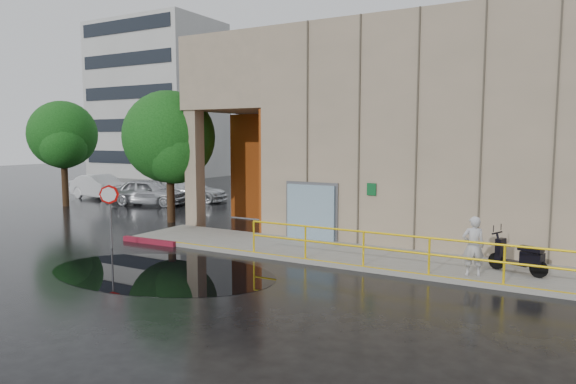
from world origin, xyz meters
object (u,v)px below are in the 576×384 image
object	(u,v)px
scooter	(519,247)
tree_near	(171,141)
tree_far	(63,137)
red_curb	(149,241)
stop_sign	(109,201)
car_b	(101,187)
person	(473,246)
car_a	(149,192)
car_c	(190,191)

from	to	relation	value
scooter	tree_near	size ratio (longest dim) A/B	0.28
scooter	tree_far	distance (m)	24.13
scooter	red_curb	xyz separation A→B (m)	(-12.24, -1.49, -0.79)
stop_sign	scooter	bearing A→B (deg)	-4.47
tree_near	red_curb	bearing A→B (deg)	-58.55
car_b	scooter	bearing A→B (deg)	-100.22
scooter	car_b	xyz separation A→B (m)	(-24.88, 7.26, -0.13)
scooter	car_b	world-z (taller)	car_b
person	stop_sign	size ratio (longest dim) A/B	0.73
stop_sign	tree_far	bearing A→B (deg)	132.69
car_a	tree_far	xyz separation A→B (m)	(-3.63, -2.73, 3.12)
stop_sign	tree_far	world-z (taller)	tree_far
red_curb	tree_near	distance (m)	5.91
stop_sign	tree_near	distance (m)	5.91
stop_sign	car_a	xyz separation A→B (m)	(-7.20, 9.19, -0.90)
red_curb	car_a	xyz separation A→B (m)	(-7.79, 7.95, 0.67)
person	car_a	bearing A→B (deg)	-43.86
stop_sign	car_a	bearing A→B (deg)	111.59
scooter	car_b	distance (m)	25.92
stop_sign	tree_near	bearing A→B (deg)	93.02
person	car_a	xyz separation A→B (m)	(-18.97, 7.27, -0.21)
red_curb	person	bearing A→B (deg)	3.46
stop_sign	car_b	size ratio (longest dim) A/B	0.49
stop_sign	car_b	xyz separation A→B (m)	(-12.07, 9.99, -0.90)
person	car_b	distance (m)	25.16
red_curb	car_c	bearing A→B (deg)	123.09
car_a	tree_far	bearing A→B (deg)	113.37
tree_near	car_a	bearing A→B (deg)	143.44
person	scooter	world-z (taller)	person
tree_far	car_c	bearing A→B (deg)	48.30
car_a	tree_near	xyz separation A→B (m)	(5.35, -3.97, 2.97)
red_curb	car_a	bearing A→B (deg)	134.42
car_b	car_c	world-z (taller)	car_b
stop_sign	car_a	distance (m)	11.71
car_a	car_b	bearing A→B (deg)	67.00
tree_near	person	bearing A→B (deg)	-13.62
stop_sign	car_c	xyz separation A→B (m)	(-6.20, 11.65, -1.00)
red_curb	car_b	size ratio (longest dim) A/B	0.52
person	tree_far	bearing A→B (deg)	-34.26
car_a	scooter	bearing A→B (deg)	-121.43
tree_near	tree_far	distance (m)	9.07
person	stop_sign	bearing A→B (deg)	-13.64
car_b	person	bearing A→B (deg)	-102.68
scooter	tree_far	bearing A→B (deg)	-167.46
car_c	tree_near	bearing A→B (deg)	-162.42
scooter	car_a	world-z (taller)	car_a
red_curb	car_b	world-z (taller)	car_b
car_a	car_b	xyz separation A→B (m)	(-4.86, 0.81, 0.00)
car_b	stop_sign	bearing A→B (deg)	-123.59
car_c	car_b	bearing A→B (deg)	89.31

